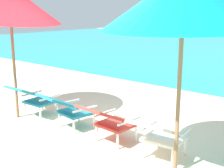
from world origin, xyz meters
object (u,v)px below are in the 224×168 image
(lounge_chair_far_left, at_px, (33,97))
(beach_umbrella_left, at_px, (10,3))
(lounge_chair_near_left, at_px, (68,107))
(lounge_chair_near_right, at_px, (109,119))
(lounge_chair_far_right, at_px, (159,134))
(beach_umbrella_right, at_px, (184,1))

(lounge_chair_far_left, xyz_separation_m, beach_umbrella_left, (-0.26, -0.19, 1.70))
(beach_umbrella_left, bearing_deg, lounge_chair_near_left, 8.64)
(lounge_chair_far_left, height_order, lounge_chair_near_left, same)
(lounge_chair_near_left, relative_size, lounge_chair_near_right, 1.04)
(lounge_chair_far_right, distance_m, beach_umbrella_right, 1.73)
(lounge_chair_near_left, relative_size, beach_umbrella_left, 0.38)
(lounge_chair_far_right, bearing_deg, lounge_chair_far_left, -179.98)
(lounge_chair_far_left, xyz_separation_m, beach_umbrella_right, (3.06, -0.12, 1.70))
(lounge_chair_far_right, xyz_separation_m, beach_umbrella_right, (0.32, -0.12, 1.70))
(lounge_chair_far_left, height_order, beach_umbrella_right, beach_umbrella_right)
(lounge_chair_near_left, bearing_deg, beach_umbrella_left, -171.36)
(lounge_chair_far_left, height_order, lounge_chair_far_right, same)
(beach_umbrella_left, bearing_deg, beach_umbrella_right, 1.27)
(lounge_chair_far_left, xyz_separation_m, lounge_chair_near_left, (0.96, -0.01, 0.00))
(lounge_chair_near_left, height_order, lounge_chair_far_right, same)
(lounge_chair_near_right, bearing_deg, lounge_chair_far_left, 179.64)
(lounge_chair_near_right, distance_m, lounge_chair_far_right, 0.87)
(beach_umbrella_left, bearing_deg, lounge_chair_far_left, 37.05)
(lounge_chair_near_right, bearing_deg, lounge_chair_near_left, 179.86)
(beach_umbrella_right, bearing_deg, lounge_chair_near_left, 176.98)
(lounge_chair_near_right, bearing_deg, lounge_chair_far_right, 0.84)
(lounge_chair_far_left, xyz_separation_m, lounge_chair_far_right, (2.74, 0.00, 0.00))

